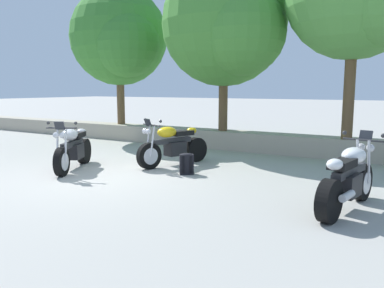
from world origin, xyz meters
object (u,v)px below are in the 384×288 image
(motorcycle_yellow_centre, at_px, (173,146))
(leafy_tree_mid_left, at_px, (228,25))
(leafy_tree_far_left, at_px, (121,38))
(rider_backpack, at_px, (186,163))
(motorcycle_silver_near_left, at_px, (73,149))
(motorcycle_white_far_right, at_px, (349,179))

(motorcycle_yellow_centre, bearing_deg, leafy_tree_mid_left, 90.15)
(leafy_tree_far_left, bearing_deg, rider_backpack, -36.35)
(motorcycle_silver_near_left, xyz_separation_m, leafy_tree_far_left, (-2.55, 4.65, 3.14))
(motorcycle_silver_near_left, relative_size, leafy_tree_far_left, 0.39)
(motorcycle_white_far_right, height_order, leafy_tree_mid_left, leafy_tree_mid_left)
(motorcycle_silver_near_left, bearing_deg, motorcycle_yellow_centre, 42.78)
(rider_backpack, bearing_deg, leafy_tree_mid_left, 102.61)
(motorcycle_yellow_centre, bearing_deg, motorcycle_white_far_right, -19.45)
(motorcycle_white_far_right, distance_m, leafy_tree_mid_left, 6.99)
(leafy_tree_mid_left, bearing_deg, motorcycle_white_far_right, -46.48)
(motorcycle_white_far_right, bearing_deg, leafy_tree_mid_left, 133.52)
(motorcycle_silver_near_left, distance_m, motorcycle_white_far_right, 5.97)
(motorcycle_silver_near_left, xyz_separation_m, rider_backpack, (2.52, 0.92, -0.24))
(motorcycle_white_far_right, distance_m, rider_backpack, 3.56)
(rider_backpack, xyz_separation_m, leafy_tree_far_left, (-5.07, 3.73, 3.39))
(motorcycle_silver_near_left, xyz_separation_m, motorcycle_white_far_right, (5.97, 0.08, 0.00))
(motorcycle_silver_near_left, height_order, motorcycle_white_far_right, same)
(motorcycle_silver_near_left, xyz_separation_m, motorcycle_yellow_centre, (1.71, 1.58, 0.00))
(rider_backpack, xyz_separation_m, leafy_tree_mid_left, (-0.82, 3.65, 3.48))
(motorcycle_silver_near_left, distance_m, motorcycle_yellow_centre, 2.33)
(leafy_tree_far_left, xyz_separation_m, leafy_tree_mid_left, (4.26, -0.08, 0.09))
(leafy_tree_far_left, bearing_deg, motorcycle_yellow_centre, -35.73)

